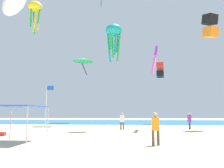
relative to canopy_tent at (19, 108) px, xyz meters
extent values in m
cube|color=beige|center=(5.57, 1.67, -2.22)|extent=(110.00, 110.00, 0.10)
cube|color=#1E6B93|center=(5.57, 30.93, -2.15)|extent=(110.00, 21.55, 0.03)
cylinder|color=#B2B2B7|center=(1.34, -1.61, -1.06)|extent=(0.07, 0.07, 2.22)
cylinder|color=#B2B2B7|center=(-1.34, 1.61, -1.06)|extent=(0.07, 0.07, 2.22)
cylinder|color=#B2B2B7|center=(1.34, 1.61, -1.06)|extent=(0.07, 0.07, 2.22)
cube|color=blue|center=(0.00, 0.00, 0.08)|extent=(2.76, 3.29, 0.06)
cylinder|color=brown|center=(8.36, -0.78, -1.74)|extent=(0.17, 0.17, 0.84)
cylinder|color=brown|center=(8.66, -0.65, -1.74)|extent=(0.17, 0.17, 0.84)
cylinder|color=orange|center=(8.51, -0.72, -0.95)|extent=(0.44, 0.44, 0.73)
sphere|color=tan|center=(8.51, -0.72, -0.45)|extent=(0.28, 0.28, 0.28)
cylinder|color=brown|center=(6.14, 10.67, -1.75)|extent=(0.16, 0.16, 0.84)
cylinder|color=brown|center=(6.41, 10.48, -1.75)|extent=(0.16, 0.16, 0.84)
cylinder|color=white|center=(6.28, 10.58, -0.97)|extent=(0.44, 0.44, 0.73)
sphere|color=tan|center=(6.28, 10.58, -0.47)|extent=(0.27, 0.27, 0.27)
cylinder|color=#33384C|center=(13.70, 11.79, -1.75)|extent=(0.16, 0.16, 0.83)
cylinder|color=#33384C|center=(13.74, 12.11, -1.75)|extent=(0.16, 0.16, 0.83)
cylinder|color=purple|center=(13.72, 11.95, -0.98)|extent=(0.43, 0.43, 0.72)
sphere|color=tan|center=(13.72, 11.95, -0.48)|extent=(0.27, 0.27, 0.27)
cylinder|color=silver|center=(0.38, 3.79, -0.16)|extent=(0.06, 0.06, 4.00)
cube|color=blue|center=(0.68, 3.79, 1.66)|extent=(0.55, 0.02, 0.35)
cube|color=red|center=(-3.11, 3.67, -2.01)|extent=(0.56, 0.36, 0.32)
cube|color=white|center=(-3.11, 3.67, -1.83)|extent=(0.57, 0.37, 0.03)
ellipsoid|color=yellow|center=(-8.04, 19.87, 16.80)|extent=(2.34, 2.34, 1.63)
cylinder|color=yellow|center=(-8.74, 19.89, 15.04)|extent=(0.50, 0.26, 2.53)
cylinder|color=green|center=(-8.41, 19.28, 14.66)|extent=(0.42, 0.53, 3.29)
cylinder|color=yellow|center=(-7.72, 19.26, 14.28)|extent=(0.44, 0.61, 4.04)
cylinder|color=green|center=(-7.35, 19.85, 15.04)|extent=(0.50, 0.26, 2.53)
cylinder|color=yellow|center=(-7.68, 20.46, 14.66)|extent=(0.42, 0.53, 3.29)
cylinder|color=green|center=(-8.37, 20.48, 14.28)|extent=(0.44, 0.61, 4.04)
cube|color=black|center=(16.84, 12.77, 10.78)|extent=(1.85, 1.93, 1.38)
cube|color=orange|center=(16.84, 12.77, 9.20)|extent=(1.85, 1.93, 1.38)
cube|color=purple|center=(9.94, 11.20, 5.50)|extent=(0.47, 4.04, 2.46)
cube|color=pink|center=(9.94, 11.20, 4.97)|extent=(0.14, 3.12, 1.36)
cone|color=green|center=(-1.42, 26.84, 9.46)|extent=(4.12, 4.11, 0.73)
cylinder|color=black|center=(-1.58, 28.44, 8.25)|extent=(1.24, 0.26, 2.78)
ellipsoid|color=white|center=(-4.76, 7.40, 11.05)|extent=(5.95, 6.27, 2.12)
ellipsoid|color=teal|center=(5.40, 10.48, 8.92)|extent=(2.59, 2.59, 1.33)
cylinder|color=teal|center=(5.78, 10.90, 7.49)|extent=(0.34, 0.36, 2.06)
cylinder|color=green|center=(5.23, 11.01, 7.18)|extent=(0.29, 0.45, 2.67)
cylinder|color=teal|center=(4.85, 10.59, 6.88)|extent=(0.52, 0.27, 3.27)
cylinder|color=green|center=(5.03, 10.06, 7.49)|extent=(0.34, 0.36, 2.06)
cylinder|color=teal|center=(5.58, 9.95, 7.18)|extent=(0.29, 0.45, 2.67)
cylinder|color=green|center=(5.95, 10.36, 6.88)|extent=(0.52, 0.27, 3.27)
cube|color=red|center=(12.36, 23.94, 7.46)|extent=(1.39, 1.51, 1.19)
cube|color=black|center=(12.36, 23.94, 6.09)|extent=(1.39, 1.51, 1.19)
camera|label=1|loc=(6.99, -13.95, -0.30)|focal=36.18mm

